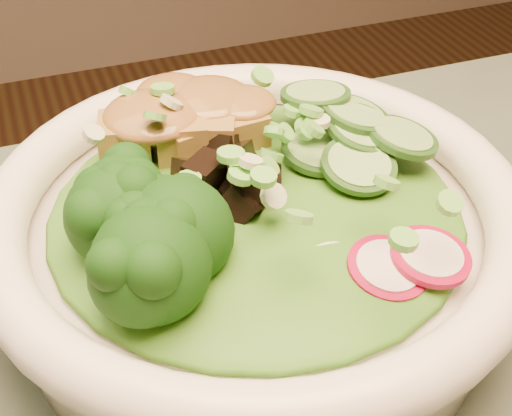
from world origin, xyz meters
name	(u,v)px	position (x,y,z in m)	size (l,w,h in m)	color
salad_bowl	(256,237)	(-0.04, 0.18, 0.79)	(0.30, 0.30, 0.08)	white
lettuce_bed	(256,207)	(-0.04, 0.18, 0.82)	(0.23, 0.23, 0.03)	#216615
broccoli_florets	(150,238)	(-0.11, 0.15, 0.84)	(0.09, 0.08, 0.05)	black
radish_slices	(362,267)	(-0.01, 0.11, 0.82)	(0.12, 0.05, 0.02)	maroon
cucumber_slices	(351,138)	(0.03, 0.21, 0.83)	(0.08, 0.08, 0.04)	#90C66E
mushroom_heap	(240,171)	(-0.05, 0.19, 0.83)	(0.08, 0.08, 0.05)	black
tofu_cubes	(180,132)	(-0.06, 0.25, 0.83)	(0.10, 0.07, 0.04)	olive
peanut_sauce	(179,110)	(-0.06, 0.25, 0.85)	(0.08, 0.06, 0.02)	brown
scallion_garnish	(256,165)	(-0.04, 0.18, 0.84)	(0.22, 0.22, 0.03)	#6AC244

